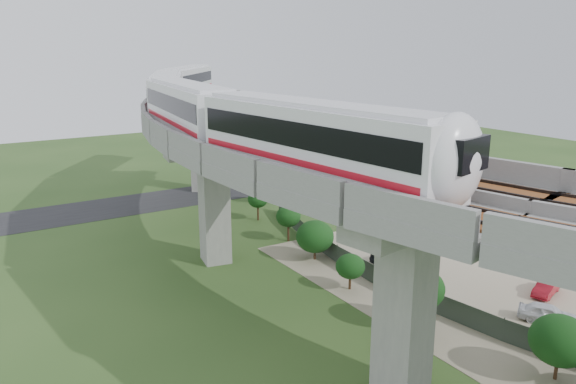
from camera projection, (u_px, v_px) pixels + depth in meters
name	position (u px, v px, depth m)	size (l,w,h in m)	color
ground	(274.00, 315.00, 35.42)	(160.00, 160.00, 0.00)	#2B481D
dirt_lot	(452.00, 278.00, 41.02)	(18.00, 26.00, 0.04)	gray
asphalt_road	(130.00, 205.00, 59.95)	(60.00, 8.00, 0.03)	#232326
viaduct	(325.00, 168.00, 35.12)	(19.58, 73.98, 11.40)	#99968E
metro_train	(202.00, 99.00, 45.67)	(19.75, 59.32, 3.64)	silver
fence	(390.00, 272.00, 40.27)	(3.87, 38.73, 1.50)	#2D382D
tree_0	(262.00, 186.00, 60.32)	(1.97, 1.97, 2.69)	#382314
tree_1	(258.00, 199.00, 54.14)	(1.96, 1.96, 2.97)	#382314
tree_2	(288.00, 216.00, 48.29)	(2.15, 2.15, 3.16)	#382314
tree_3	(315.00, 237.00, 44.13)	(3.00, 3.00, 3.21)	#382314
tree_4	(350.00, 266.00, 38.72)	(2.04, 2.04, 2.60)	#382314
tree_5	(421.00, 289.00, 33.13)	(2.87, 2.87, 3.80)	#382314
tree_6	(560.00, 340.00, 28.03)	(3.02, 3.02, 3.50)	#382314
car_white	(548.00, 313.00, 34.30)	(1.38, 3.44, 1.17)	silver
car_red	(546.00, 287.00, 38.18)	(1.09, 3.14, 1.03)	maroon
car_dark	(395.00, 254.00, 43.95)	(1.76, 4.33, 1.26)	black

